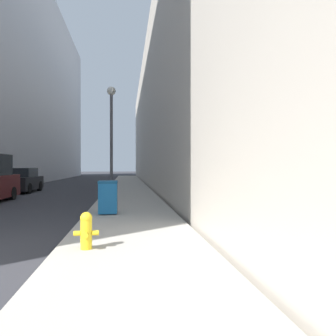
{
  "coord_description": "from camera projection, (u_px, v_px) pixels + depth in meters",
  "views": [
    {
      "loc": [
        4.52,
        -5.1,
        1.64
      ],
      "look_at": [
        7.28,
        16.72,
        1.53
      ],
      "focal_mm": 35.0,
      "sensor_mm": 36.0,
      "label": 1
    }
  ],
  "objects": [
    {
      "name": "fire_hydrant",
      "position": [
        86.0,
        230.0,
        5.9
      ],
      "size": [
        0.44,
        0.33,
        0.67
      ],
      "color": "yellow",
      "rests_on": "sidewalk_right"
    },
    {
      "name": "lamppost",
      "position": [
        111.0,
        130.0,
        15.22
      ],
      "size": [
        0.4,
        0.4,
        5.21
      ],
      "color": "#4C4C51",
      "rests_on": "sidewalk_right"
    },
    {
      "name": "parked_sedan_near",
      "position": [
        21.0,
        181.0,
        20.77
      ],
      "size": [
        1.91,
        4.14,
        1.54
      ],
      "color": "black",
      "rests_on": "ground"
    },
    {
      "name": "trash_bin",
      "position": [
        108.0,
        197.0,
        10.31
      ],
      "size": [
        0.59,
        0.71,
        1.04
      ],
      "color": "#19609E",
      "rests_on": "sidewalk_right"
    },
    {
      "name": "sidewalk_right",
      "position": [
        129.0,
        189.0,
        22.95
      ],
      "size": [
        2.88,
        60.0,
        0.15
      ],
      "color": "#ADA89E",
      "rests_on": "ground"
    },
    {
      "name": "building_right_stone",
      "position": [
        206.0,
        117.0,
        31.8
      ],
      "size": [
        12.0,
        60.0,
        12.98
      ],
      "color": "beige",
      "rests_on": "ground"
    }
  ]
}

